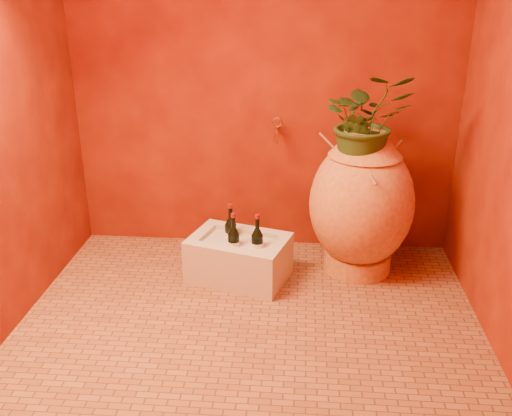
# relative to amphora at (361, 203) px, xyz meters

# --- Properties ---
(floor) EXTENTS (2.50, 2.50, 0.00)m
(floor) POSITION_rel_amphora_xyz_m (-0.63, -0.65, -0.46)
(floor) COLOR brown
(floor) RESTS_ON ground
(wall_back) EXTENTS (2.50, 0.02, 2.50)m
(wall_back) POSITION_rel_amphora_xyz_m (-0.63, 0.35, 0.79)
(wall_back) COLOR #5A0D05
(wall_back) RESTS_ON ground
(amphora) EXTENTS (0.83, 0.83, 0.92)m
(amphora) POSITION_rel_amphora_xyz_m (0.00, 0.00, 0.00)
(amphora) COLOR orange
(amphora) RESTS_ON floor
(stone_basin) EXTENTS (0.67, 0.56, 0.27)m
(stone_basin) POSITION_rel_amphora_xyz_m (-0.74, -0.18, -0.33)
(stone_basin) COLOR beige
(stone_basin) RESTS_ON floor
(wine_bottle_a) EXTENTS (0.07, 0.07, 0.30)m
(wine_bottle_a) POSITION_rel_amphora_xyz_m (-0.77, -0.22, -0.20)
(wine_bottle_a) COLOR black
(wine_bottle_a) RESTS_ON stone_basin
(wine_bottle_b) EXTENTS (0.08, 0.08, 0.31)m
(wine_bottle_b) POSITION_rel_amphora_xyz_m (-0.80, -0.10, -0.20)
(wine_bottle_b) COLOR black
(wine_bottle_b) RESTS_ON stone_basin
(wine_bottle_c) EXTENTS (0.07, 0.07, 0.30)m
(wine_bottle_c) POSITION_rel_amphora_xyz_m (-0.62, -0.23, -0.20)
(wine_bottle_c) COLOR black
(wine_bottle_c) RESTS_ON stone_basin
(wall_tap) EXTENTS (0.07, 0.14, 0.16)m
(wall_tap) POSITION_rel_amphora_xyz_m (-0.54, 0.27, 0.38)
(wall_tap) COLOR #9A5E23
(wall_tap) RESTS_ON wall_back
(plant_main) EXTENTS (0.57, 0.51, 0.56)m
(plant_main) POSITION_rel_amphora_xyz_m (-0.01, -0.02, 0.52)
(plant_main) COLOR #224217
(plant_main) RESTS_ON amphora
(plant_side) EXTENTS (0.25, 0.25, 0.36)m
(plant_side) POSITION_rel_amphora_xyz_m (-0.06, -0.05, 0.40)
(plant_side) COLOR #224217
(plant_side) RESTS_ON amphora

